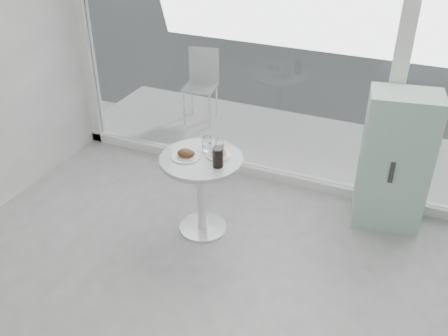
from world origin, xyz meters
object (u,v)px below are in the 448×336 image
at_px(mint_cabinet, 395,161).
at_px(main_table, 202,179).
at_px(patio_chair, 202,80).
at_px(cola_glass, 218,157).
at_px(plate_fritter, 186,155).
at_px(water_tumbler_b, 220,146).
at_px(plate_donut, 219,154).
at_px(water_tumbler_a, 207,144).

bearing_deg(mint_cabinet, main_table, -161.24).
distance_m(main_table, mint_cabinet, 1.73).
distance_m(patio_chair, cola_glass, 2.47).
distance_m(plate_fritter, cola_glass, 0.31).
xyz_separation_m(plate_fritter, water_tumbler_b, (0.22, 0.20, 0.03)).
height_order(water_tumbler_b, cola_glass, cola_glass).
bearing_deg(main_table, plate_fritter, -158.33).
xyz_separation_m(patio_chair, plate_donut, (1.12, -1.99, 0.22)).
relative_size(patio_chair, cola_glass, 5.22).
height_order(main_table, water_tumbler_a, water_tumbler_a).
bearing_deg(plate_fritter, main_table, 21.67).
height_order(mint_cabinet, plate_donut, mint_cabinet).
distance_m(water_tumbler_b, cola_glass, 0.24).
relative_size(water_tumbler_a, water_tumbler_b, 1.02).
bearing_deg(plate_donut, mint_cabinet, 27.83).
relative_size(plate_donut, water_tumbler_b, 1.67).
bearing_deg(main_table, mint_cabinet, 28.28).
xyz_separation_m(main_table, plate_donut, (0.13, 0.08, 0.24)).
distance_m(plate_fritter, water_tumbler_a, 0.21).
xyz_separation_m(main_table, water_tumbler_b, (0.11, 0.15, 0.28)).
bearing_deg(plate_fritter, cola_glass, -5.13).
height_order(plate_fritter, water_tumbler_a, water_tumbler_a).
xyz_separation_m(plate_donut, cola_glass, (0.06, -0.16, 0.06)).
distance_m(main_table, cola_glass, 0.37).
bearing_deg(plate_fritter, plate_donut, 27.85).
distance_m(mint_cabinet, patio_chair, 2.81).
bearing_deg(mint_cabinet, patio_chair, 143.93).
bearing_deg(mint_cabinet, plate_donut, -161.69).
bearing_deg(plate_donut, main_table, -147.07).
bearing_deg(cola_glass, water_tumbler_a, 133.45).
xyz_separation_m(main_table, mint_cabinet, (1.52, 0.82, 0.10)).
relative_size(main_table, plate_donut, 3.59).
distance_m(mint_cabinet, plate_fritter, 1.86).
bearing_deg(plate_donut, water_tumbler_b, 108.73).
bearing_deg(water_tumbler_b, plate_donut, -71.27).
xyz_separation_m(water_tumbler_a, cola_glass, (0.20, -0.21, 0.03)).
height_order(patio_chair, plate_donut, patio_chair).
height_order(mint_cabinet, plate_fritter, mint_cabinet).
distance_m(mint_cabinet, plate_donut, 1.58).
height_order(patio_chair, water_tumbler_a, patio_chair).
bearing_deg(mint_cabinet, cola_glass, -155.66).
bearing_deg(patio_chair, main_table, -73.58).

